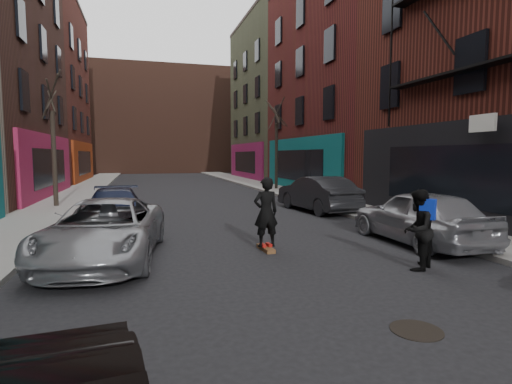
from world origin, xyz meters
TOP-DOWN VIEW (x-y plane):
  - sidewalk_left at (-6.25, 30.00)m, footprint 2.50×84.00m
  - sidewalk_right at (6.25, 30.00)m, footprint 2.50×84.00m
  - buildings_right at (13.50, 16.00)m, footprint 12.00×56.00m
  - building_far at (0.00, 56.00)m, footprint 40.00×10.00m
  - tree_left_far at (-6.20, 18.00)m, footprint 2.00×2.00m
  - tree_right_far at (6.20, 24.00)m, footprint 2.00×2.00m
  - parked_left_far at (-3.34, 8.08)m, footprint 2.93×5.21m
  - parked_left_end at (-3.40, 12.15)m, footprint 1.88×4.48m
  - parked_right_far at (4.60, 7.54)m, footprint 1.78×4.37m
  - parked_right_end at (4.60, 14.01)m, footprint 2.07×4.67m
  - skateboard at (0.43, 7.96)m, footprint 0.26×0.81m
  - skateboarder at (0.43, 7.96)m, footprint 0.65×0.45m
  - pedestrian at (2.96, 5.51)m, footprint 1.03×0.99m
  - manhole at (1.03, 3.03)m, footprint 0.90×0.90m

SIDE VIEW (x-z plane):
  - manhole at x=1.03m, z-range 0.00..0.01m
  - skateboard at x=0.43m, z-range 0.00..0.10m
  - sidewalk_left at x=-6.25m, z-range 0.00..0.13m
  - sidewalk_right at x=6.25m, z-range 0.00..0.13m
  - parked_left_end at x=-3.40m, z-range 0.00..1.29m
  - parked_left_far at x=-3.34m, z-range 0.00..1.37m
  - parked_right_far at x=4.60m, z-range 0.00..1.49m
  - parked_right_end at x=4.60m, z-range 0.00..1.49m
  - pedestrian at x=2.96m, z-range 0.01..1.68m
  - skateboarder at x=0.43m, z-range 0.10..1.83m
  - tree_left_far at x=-6.20m, z-range 0.13..6.63m
  - tree_right_far at x=6.20m, z-range 0.13..6.93m
  - building_far at x=0.00m, z-range 0.00..14.00m
  - buildings_right at x=13.50m, z-range 0.00..16.00m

